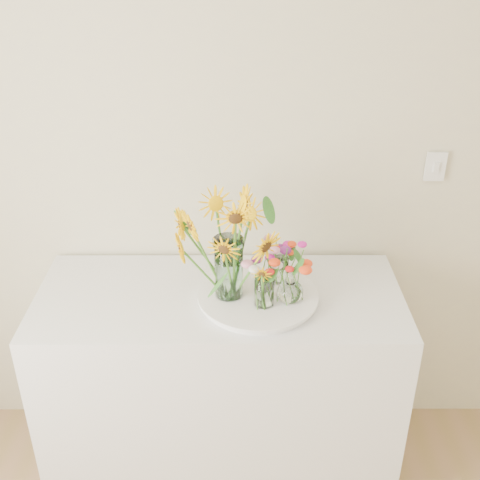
{
  "coord_description": "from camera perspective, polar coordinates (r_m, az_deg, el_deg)",
  "views": [
    {
      "loc": [
        -0.23,
        0.02,
        2.18
      ],
      "look_at": [
        -0.22,
        1.9,
        1.15
      ],
      "focal_mm": 45.0,
      "sensor_mm": 36.0,
      "label": 1
    }
  ],
  "objects": [
    {
      "name": "sunflower_bouquet",
      "position": [
        2.13,
        -1.1,
        -0.01
      ],
      "size": [
        0.84,
        0.84,
        0.47
      ],
      "primitive_type": null,
      "rotation": [
        0.0,
        0.0,
        0.32
      ],
      "color": "#FFBC05",
      "rests_on": "tray"
    },
    {
      "name": "small_vase_c",
      "position": [
        2.31,
        3.87,
        -2.84
      ],
      "size": [
        0.08,
        0.08,
        0.1
      ],
      "primitive_type": "cylinder",
      "rotation": [
        0.0,
        0.0,
        0.42
      ],
      "color": "white",
      "rests_on": "tray"
    },
    {
      "name": "mason_jar",
      "position": [
        2.18,
        -1.07,
        -2.67
      ],
      "size": [
        0.13,
        0.13,
        0.24
      ],
      "primitive_type": "cylinder",
      "rotation": [
        0.0,
        0.0,
        0.32
      ],
      "color": "#A8D0C5",
      "rests_on": "tray"
    },
    {
      "name": "small_vase_b",
      "position": [
        2.19,
        4.81,
        -4.28
      ],
      "size": [
        0.12,
        0.12,
        0.14
      ],
      "primitive_type": null,
      "rotation": [
        0.0,
        0.0,
        -0.32
      ],
      "color": "white",
      "rests_on": "tray"
    },
    {
      "name": "tray",
      "position": [
        2.26,
        1.71,
        -5.5
      ],
      "size": [
        0.43,
        0.43,
        0.02
      ],
      "primitive_type": "cylinder",
      "color": "white",
      "rests_on": "counter"
    },
    {
      "name": "wildflower_posy_c",
      "position": [
        2.28,
        3.91,
        -1.88
      ],
      "size": [
        0.18,
        0.18,
        0.19
      ],
      "primitive_type": null,
      "color": "#FF4116",
      "rests_on": "tray"
    },
    {
      "name": "wildflower_posy_b",
      "position": [
        2.16,
        4.86,
        -3.28
      ],
      "size": [
        0.19,
        0.19,
        0.23
      ],
      "primitive_type": null,
      "color": "#FF4116",
      "rests_on": "tray"
    },
    {
      "name": "small_vase_a",
      "position": [
        2.16,
        2.31,
        -4.86
      ],
      "size": [
        0.09,
        0.09,
        0.12
      ],
      "primitive_type": "cylinder",
      "rotation": [
        0.0,
        0.0,
        0.35
      ],
      "color": "white",
      "rests_on": "tray"
    },
    {
      "name": "counter",
      "position": [
        2.58,
        -1.81,
        -13.55
      ],
      "size": [
        1.4,
        0.6,
        0.9
      ],
      "primitive_type": "cube",
      "color": "white",
      "rests_on": "ground_plane"
    },
    {
      "name": "wildflower_posy_a",
      "position": [
        2.14,
        2.34,
        -3.85
      ],
      "size": [
        0.19,
        0.19,
        0.21
      ],
      "primitive_type": null,
      "color": "#FF4116",
      "rests_on": "tray"
    }
  ]
}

